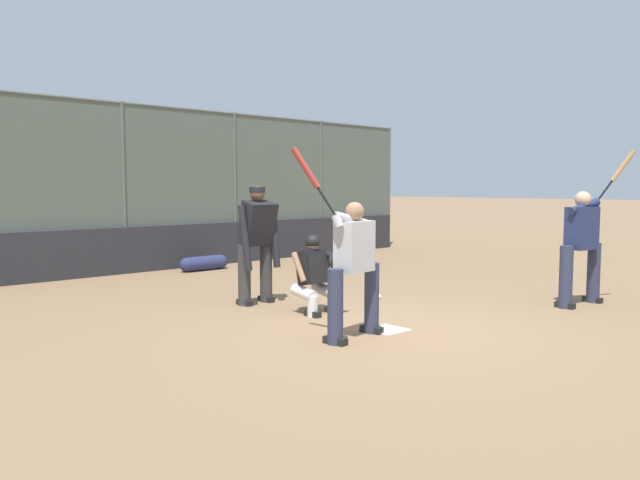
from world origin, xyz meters
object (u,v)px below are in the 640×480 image
object	(u,v)px
batter_at_plate	(353,265)
spare_bat_by_padding	(329,262)
baseball_loose	(379,297)
equipment_bag_dugout_side	(204,263)
catcher_behind_plate	(316,273)
fielding_glove_on_dirt	(304,257)
batter_on_deck	(582,243)
umpire_home	(257,241)

from	to	relation	value
batter_at_plate	spare_bat_by_padding	world-z (taller)	batter_at_plate
spare_bat_by_padding	baseball_loose	bearing A→B (deg)	63.53
spare_bat_by_padding	equipment_bag_dugout_side	bearing A→B (deg)	-12.27
catcher_behind_plate	fielding_glove_on_dirt	xyz separation A→B (m)	(-4.20, -4.98, -0.51)
fielding_glove_on_dirt	baseball_loose	size ratio (longest dim) A/B	3.90
batter_on_deck	fielding_glove_on_dirt	distance (m)	7.31
umpire_home	equipment_bag_dugout_side	distance (m)	4.08
batter_at_plate	baseball_loose	world-z (taller)	batter_at_plate
batter_at_plate	fielding_glove_on_dirt	xyz separation A→B (m)	(-4.86, -6.32, -0.81)
fielding_glove_on_dirt	equipment_bag_dugout_side	size ratio (longest dim) A/B	0.26
batter_at_plate	umpire_home	xyz separation A→B (m)	(-0.49, -2.45, 0.09)
batter_on_deck	equipment_bag_dugout_side	size ratio (longest dim) A/B	2.04
spare_bat_by_padding	fielding_glove_on_dirt	distance (m)	1.13
fielding_glove_on_dirt	spare_bat_by_padding	bearing A→B (deg)	78.20
baseball_loose	equipment_bag_dugout_side	xyz separation A→B (m)	(0.18, -4.71, 0.11)
baseball_loose	equipment_bag_dugout_side	size ratio (longest dim) A/B	0.07
equipment_bag_dugout_side	baseball_loose	bearing A→B (deg)	92.13
baseball_loose	equipment_bag_dugout_side	bearing A→B (deg)	-87.87
spare_bat_by_padding	umpire_home	bearing A→B (deg)	41.23
fielding_glove_on_dirt	equipment_bag_dugout_side	xyz separation A→B (m)	(2.92, 0.14, 0.10)
umpire_home	fielding_glove_on_dirt	bearing A→B (deg)	-139.58
baseball_loose	batter_on_deck	bearing A→B (deg)	127.30
fielding_glove_on_dirt	baseball_loose	bearing A→B (deg)	60.45
baseball_loose	spare_bat_by_padding	bearing A→B (deg)	-123.93
catcher_behind_plate	umpire_home	xyz separation A→B (m)	(0.17, -1.11, 0.38)
batter_at_plate	fielding_glove_on_dirt	bearing A→B (deg)	-135.07
batter_at_plate	fielding_glove_on_dirt	distance (m)	8.02
batter_at_plate	batter_on_deck	xyz separation A→B (m)	(-3.91, 0.88, 0.06)
umpire_home	equipment_bag_dugout_side	size ratio (longest dim) A/B	1.57
fielding_glove_on_dirt	umpire_home	bearing A→B (deg)	41.54
umpire_home	spare_bat_by_padding	distance (m)	5.07
umpire_home	equipment_bag_dugout_side	xyz separation A→B (m)	(-1.45, -3.74, -0.79)
umpire_home	spare_bat_by_padding	world-z (taller)	umpire_home
batter_at_plate	umpire_home	distance (m)	2.50
catcher_behind_plate	fielding_glove_on_dirt	distance (m)	6.54
catcher_behind_plate	equipment_bag_dugout_side	bearing A→B (deg)	-102.57
batter_on_deck	fielding_glove_on_dirt	world-z (taller)	batter_on_deck
catcher_behind_plate	baseball_loose	world-z (taller)	catcher_behind_plate
spare_bat_by_padding	baseball_loose	size ratio (longest dim) A/B	11.34
catcher_behind_plate	batter_on_deck	distance (m)	3.95
batter_on_deck	baseball_loose	distance (m)	3.09
batter_at_plate	fielding_glove_on_dirt	size ratio (longest dim) A/B	7.54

